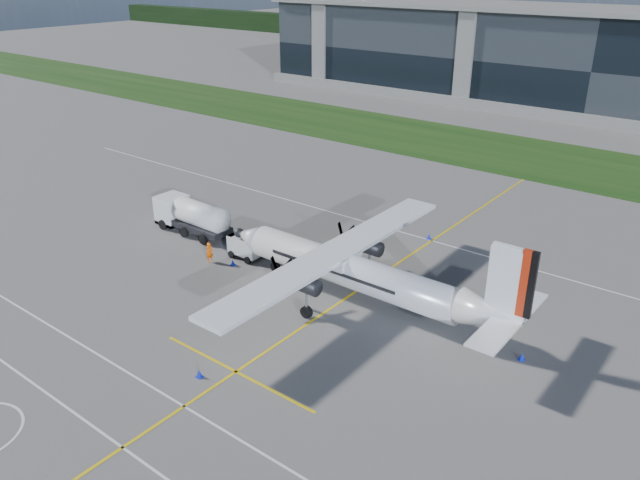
% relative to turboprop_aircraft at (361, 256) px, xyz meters
% --- Properties ---
extents(ground, '(400.00, 400.00, 0.00)m').
position_rel_turboprop_aircraft_xyz_m(ground, '(-4.19, 34.81, -3.73)').
color(ground, '#5E5C59').
rests_on(ground, ground).
extents(grass_strip, '(400.00, 18.00, 0.04)m').
position_rel_turboprop_aircraft_xyz_m(grass_strip, '(-4.19, 42.81, -3.71)').
color(grass_strip, '#15370F').
rests_on(grass_strip, ground).
extents(terminal_building, '(120.00, 20.00, 15.00)m').
position_rel_turboprop_aircraft_xyz_m(terminal_building, '(-4.19, 74.81, 3.77)').
color(terminal_building, black).
rests_on(terminal_building, ground).
extents(yellow_taxiway_centerline, '(0.20, 70.00, 0.01)m').
position_rel_turboprop_aircraft_xyz_m(yellow_taxiway_centerline, '(-1.19, 4.81, -3.72)').
color(yellow_taxiway_centerline, yellow).
rests_on(yellow_taxiway_centerline, ground).
extents(white_lane_line, '(90.00, 0.15, 0.01)m').
position_rel_turboprop_aircraft_xyz_m(white_lane_line, '(-4.19, -19.19, -3.72)').
color(white_lane_line, white).
rests_on(white_lane_line, ground).
extents(turboprop_aircraft, '(23.96, 24.85, 7.46)m').
position_rel_turboprop_aircraft_xyz_m(turboprop_aircraft, '(0.00, 0.00, 0.00)').
color(turboprop_aircraft, white).
rests_on(turboprop_aircraft, ground).
extents(fuel_tanker_truck, '(8.22, 2.67, 3.08)m').
position_rel_turboprop_aircraft_xyz_m(fuel_tanker_truck, '(-19.50, 1.28, -2.19)').
color(fuel_tanker_truck, white).
rests_on(fuel_tanker_truck, ground).
extents(baggage_tug, '(3.02, 1.81, 1.81)m').
position_rel_turboprop_aircraft_xyz_m(baggage_tug, '(-11.64, 0.53, -2.82)').
color(baggage_tug, silver).
rests_on(baggage_tug, ground).
extents(ground_crew_person, '(0.74, 0.91, 1.96)m').
position_rel_turboprop_aircraft_xyz_m(ground_crew_person, '(-13.35, -1.91, -2.75)').
color(ground_crew_person, '#F25907').
rests_on(ground_crew_person, ground).
extents(safety_cone_tail, '(0.36, 0.36, 0.50)m').
position_rel_turboprop_aircraft_xyz_m(safety_cone_tail, '(11.73, 0.39, -3.48)').
color(safety_cone_tail, '#0C1FCE').
rests_on(safety_cone_tail, ground).
extents(safety_cone_fwd, '(0.36, 0.36, 0.50)m').
position_rel_turboprop_aircraft_xyz_m(safety_cone_fwd, '(-13.27, 0.43, -3.48)').
color(safety_cone_fwd, '#0C1FCE').
rests_on(safety_cone_fwd, ground).
extents(safety_cone_stbdwing, '(0.36, 0.36, 0.50)m').
position_rel_turboprop_aircraft_xyz_m(safety_cone_stbdwing, '(-1.57, 12.96, -3.48)').
color(safety_cone_stbdwing, '#0C1FCE').
rests_on(safety_cone_stbdwing, ground).
extents(safety_cone_portwing, '(0.36, 0.36, 0.50)m').
position_rel_turboprop_aircraft_xyz_m(safety_cone_portwing, '(-2.51, -12.87, -3.48)').
color(safety_cone_portwing, '#0C1FCE').
rests_on(safety_cone_portwing, ground).
extents(safety_cone_nose_port, '(0.36, 0.36, 0.50)m').
position_rel_turboprop_aircraft_xyz_m(safety_cone_nose_port, '(-11.47, -1.22, -3.48)').
color(safety_cone_nose_port, '#0C1FCE').
rests_on(safety_cone_nose_port, ground).
extents(safety_cone_nose_stbd, '(0.36, 0.36, 0.50)m').
position_rel_turboprop_aircraft_xyz_m(safety_cone_nose_stbd, '(-11.16, 1.24, -3.48)').
color(safety_cone_nose_stbd, '#0C1FCE').
rests_on(safety_cone_nose_stbd, ground).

